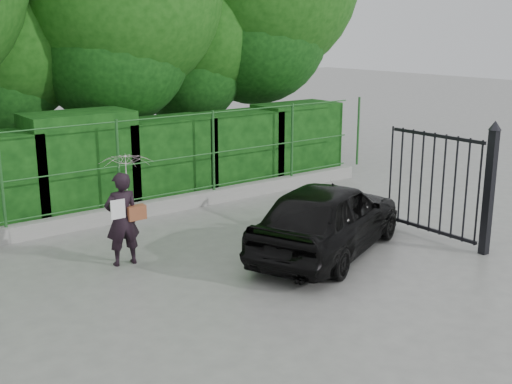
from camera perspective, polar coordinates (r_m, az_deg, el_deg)
ground at (r=9.66m, az=-2.25°, el=-9.19°), size 80.00×80.00×0.00m
kerb at (r=13.34m, az=-13.45°, el=-2.17°), size 14.00×0.25×0.30m
fence at (r=13.17m, az=-12.84°, el=2.37°), size 14.13×0.06×1.80m
hedge at (r=14.01m, az=-15.60°, el=1.99°), size 14.20×1.20×2.17m
gate at (r=11.97m, az=18.13°, el=0.75°), size 0.22×2.33×2.36m
woman at (r=10.80m, az=-11.54°, el=-0.05°), size 0.90×0.89×1.87m
car at (r=11.25m, az=6.39°, el=-2.23°), size 4.19×2.95×1.32m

